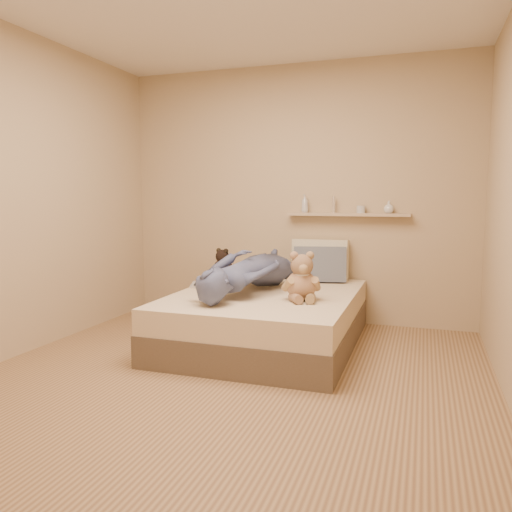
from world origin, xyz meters
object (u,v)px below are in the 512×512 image
(teddy_bear, at_px, (302,280))
(pillow_grey, at_px, (320,265))
(pillow_cream, at_px, (320,260))
(person, at_px, (251,270))
(bed, at_px, (266,318))
(dark_plush, at_px, (223,266))
(wall_shelf, at_px, (347,214))
(game_console, at_px, (200,285))

(teddy_bear, bearing_deg, pillow_grey, 92.60)
(pillow_cream, height_order, person, pillow_cream)
(bed, distance_m, dark_plush, 0.90)
(dark_plush, distance_m, pillow_cream, 0.97)
(bed, relative_size, pillow_cream, 3.45)
(bed, bearing_deg, wall_shelf, 58.82)
(bed, xyz_separation_m, wall_shelf, (0.55, 0.91, 0.88))
(bed, height_order, pillow_grey, pillow_grey)
(bed, height_order, wall_shelf, wall_shelf)
(pillow_grey, distance_m, person, 0.82)
(person, bearing_deg, game_console, 76.79)
(teddy_bear, xyz_separation_m, dark_plush, (-0.99, 0.77, -0.03))
(person, bearing_deg, wall_shelf, -119.79)
(pillow_cream, bearing_deg, dark_plush, -162.74)
(bed, height_order, teddy_bear, teddy_bear)
(teddy_bear, distance_m, wall_shelf, 1.25)
(teddy_bear, distance_m, pillow_cream, 1.06)
(game_console, bearing_deg, person, 68.45)
(teddy_bear, height_order, wall_shelf, wall_shelf)
(bed, bearing_deg, game_console, -124.18)
(wall_shelf, bearing_deg, teddy_bear, -99.20)
(bed, bearing_deg, pillow_grey, 64.83)
(pillow_cream, relative_size, wall_shelf, 0.46)
(pillow_grey, xyz_separation_m, wall_shelf, (0.23, 0.22, 0.48))
(pillow_cream, distance_m, pillow_grey, 0.15)
(game_console, height_order, teddy_bear, teddy_bear)
(bed, distance_m, teddy_bear, 0.58)
(pillow_cream, distance_m, wall_shelf, 0.52)
(person, bearing_deg, dark_plush, -39.18)
(pillow_grey, bearing_deg, person, -125.16)
(person, bearing_deg, pillow_cream, -110.61)
(game_console, bearing_deg, bed, 55.82)
(person, bearing_deg, pillow_grey, -116.83)
(bed, distance_m, person, 0.44)
(game_console, xyz_separation_m, pillow_cream, (0.67, 1.38, 0.06))
(teddy_bear, distance_m, dark_plush, 1.26)
(game_console, relative_size, wall_shelf, 0.14)
(dark_plush, height_order, pillow_cream, pillow_cream)
(game_console, height_order, person, person)
(dark_plush, relative_size, pillow_cream, 0.57)
(game_console, relative_size, pillow_cream, 0.30)
(game_console, relative_size, pillow_grey, 0.33)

